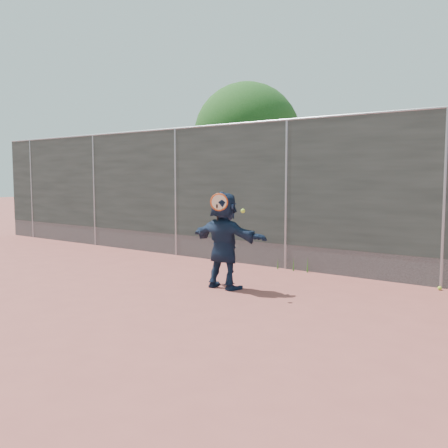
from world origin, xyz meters
The scene contains 7 objects.
ground centered at (0.00, 0.00, 0.00)m, with size 80.00×80.00×0.00m, color #9E4C42.
player centered at (0.07, 1.31, 0.81)m, with size 1.51×0.48×1.63m, color #16243D.
ball_ground centered at (3.03, 3.31, 0.03)m, with size 0.07×0.07×0.07m, color #ABD32F.
fence centered at (0.00, 3.50, 1.58)m, with size 20.00×0.06×3.03m.
swing_action centered at (0.17, 1.10, 1.43)m, with size 0.70×0.20×0.51m.
tree_left centered at (-2.85, 6.55, 2.94)m, with size 3.15×3.00×4.53m.
weed_clump centered at (0.29, 3.38, 0.13)m, with size 0.68×0.07×0.30m.
Camera 1 is at (5.02, -5.31, 1.86)m, focal length 40.00 mm.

